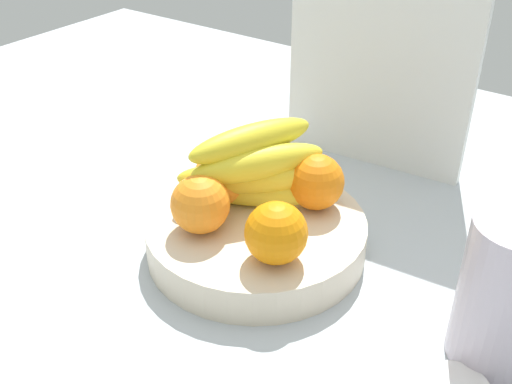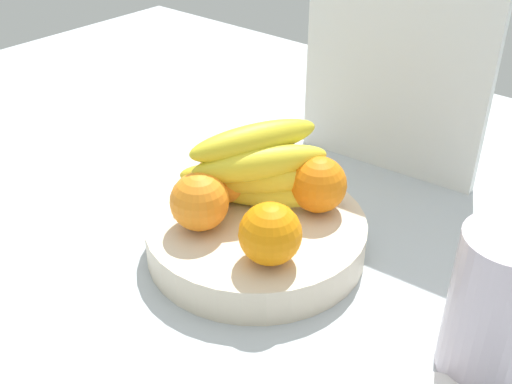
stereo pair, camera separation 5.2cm
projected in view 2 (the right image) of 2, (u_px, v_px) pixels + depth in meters
ground_plane at (225, 256)px, 79.50cm from camera, size 180.00×140.00×3.00cm
fruit_bowl at (256, 235)px, 76.83cm from camera, size 27.05×27.05×4.61cm
orange_front_left at (270, 234)px, 67.15cm from camera, size 7.01×7.01×7.01cm
orange_front_right at (318, 184)px, 75.90cm from camera, size 7.01×7.01×7.01cm
orange_center at (225, 175)px, 77.79cm from camera, size 7.01×7.01×7.01cm
orange_back_left at (200, 202)px, 72.61cm from camera, size 7.01×7.01×7.01cm
banana_bunch at (253, 168)px, 75.78cm from camera, size 17.06×17.75×10.60cm
cutting_board at (396, 53)px, 87.11cm from camera, size 28.05×4.03×36.00cm
thermos_tumbler at (496, 307)px, 57.58cm from camera, size 8.83×8.83×15.93cm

